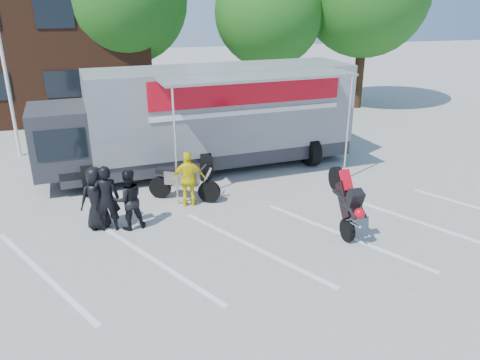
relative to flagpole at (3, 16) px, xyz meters
name	(u,v)px	position (x,y,z in m)	size (l,w,h in m)	color
ground	(256,269)	(6.24, -10.00, -5.05)	(100.00, 100.00, 0.00)	#A4A49F
parking_bay_lines	(245,247)	(6.24, -9.00, -5.05)	(18.00, 5.00, 0.01)	white
flagpole	(3,16)	(0.00, 0.00, 0.00)	(1.61, 0.12, 8.00)	white
tree_mid	(269,13)	(11.24, 5.00, -0.11)	(5.44, 5.44, 7.68)	#382314
transporter_truck	(210,167)	(6.53, -3.11, -5.05)	(10.98, 5.29, 3.49)	gray
parked_motorcycle	(185,200)	(5.25, -5.77, -5.05)	(0.75, 2.25, 1.18)	#ABABAF
stunt_bike_rider	(335,229)	(8.78, -8.67, -5.05)	(0.75, 1.60, 1.89)	black
spectator_leather_a	(96,198)	(2.82, -7.00, -4.21)	(0.82, 0.54, 1.68)	black
spectator_leather_b	(107,199)	(3.09, -7.20, -4.17)	(0.64, 0.42, 1.77)	black
spectator_leather_c	(129,200)	(3.62, -7.24, -4.24)	(0.79, 0.61, 1.62)	black
spectator_hivis	(189,179)	(5.33, -6.20, -4.24)	(0.95, 0.40, 1.63)	#FFEA0D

